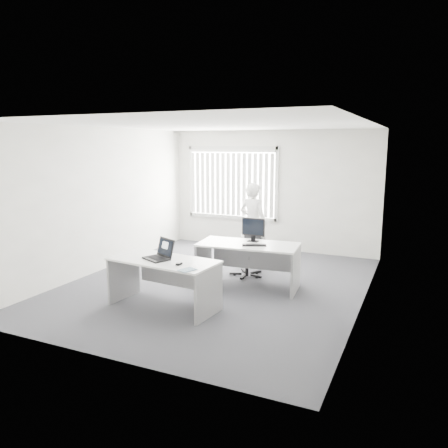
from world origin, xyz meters
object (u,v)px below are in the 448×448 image
at_px(desk_near, 164,273).
at_px(person, 253,223).
at_px(laptop, 156,250).
at_px(monitor, 253,230).
at_px(desk_far, 248,256).
at_px(office_chair, 248,260).

distance_m(desk_near, person, 3.01).
bearing_deg(person, laptop, 92.89).
height_order(laptop, monitor, monitor).
bearing_deg(laptop, monitor, 85.71).
relative_size(desk_far, person, 1.05).
xyz_separation_m(desk_near, monitor, (0.84, 1.62, 0.45)).
bearing_deg(laptop, desk_near, 50.02).
bearing_deg(person, monitor, 121.73).
distance_m(desk_near, monitor, 1.88).
bearing_deg(desk_near, office_chair, 79.74).
distance_m(desk_near, desk_far, 1.65).
bearing_deg(desk_far, monitor, 79.50).
height_order(desk_near, person, person).
xyz_separation_m(desk_near, person, (0.32, 2.98, 0.31)).
height_order(desk_near, laptop, laptop).
relative_size(desk_far, office_chair, 1.88).
height_order(desk_near, office_chair, office_chair).
relative_size(office_chair, laptop, 2.42).
height_order(person, laptop, person).
distance_m(office_chair, person, 1.09).
bearing_deg(person, office_chair, 116.66).
relative_size(office_chair, monitor, 2.28).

